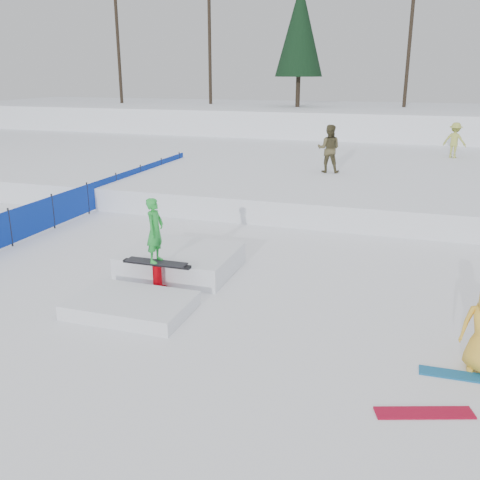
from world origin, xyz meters
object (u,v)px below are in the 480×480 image
(walker_ygreen, at_px, (455,140))
(jib_rail_feature, at_px, (169,269))
(safety_fence, at_px, (88,198))
(walker_olive, at_px, (329,149))

(walker_ygreen, relative_size, jib_rail_feature, 0.37)
(safety_fence, distance_m, jib_rail_feature, 7.21)
(walker_olive, height_order, walker_ygreen, walker_olive)
(jib_rail_feature, bearing_deg, safety_fence, 137.74)
(safety_fence, height_order, jib_rail_feature, jib_rail_feature)
(safety_fence, bearing_deg, jib_rail_feature, -42.26)
(safety_fence, xyz_separation_m, jib_rail_feature, (5.33, -4.85, -0.25))
(safety_fence, height_order, walker_ygreen, walker_ygreen)
(walker_ygreen, xyz_separation_m, jib_rail_feature, (-6.91, -16.72, -1.32))
(walker_ygreen, bearing_deg, jib_rail_feature, 86.54)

